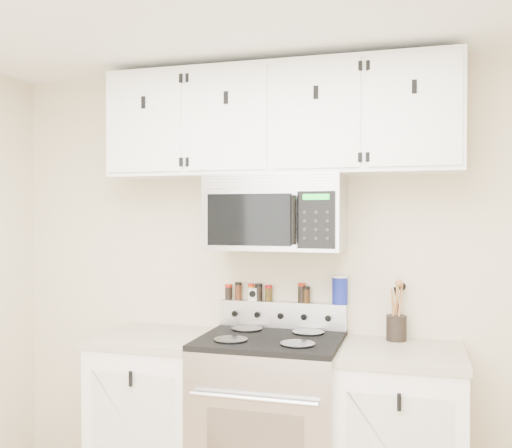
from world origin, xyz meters
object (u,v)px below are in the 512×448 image
Objects in this scene: utensil_crock at (396,326)px; salt_canister at (340,290)px; microwave at (276,212)px; range at (271,421)px.

salt_canister is at bearing 171.08° from utensil_crock.
microwave reaches higher than salt_canister.
range is at bearing -160.59° from utensil_crock.
utensil_crock is at bearing 9.10° from microwave.
range is at bearing -90.23° from microwave.
salt_canister is (0.34, 0.28, 0.70)m from range.
range is 3.40× the size of utensil_crock.
utensil_crock is (0.66, 0.23, 0.51)m from range.
utensil_crock is (0.66, 0.11, -0.63)m from microwave.
microwave is 0.58m from salt_canister.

